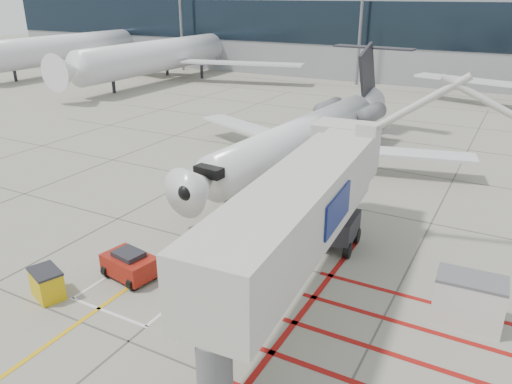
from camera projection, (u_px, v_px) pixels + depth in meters
The scene contains 11 objects.
ground_plane at pixel (191, 289), 21.90m from camera, with size 260.00×260.00×0.00m, color gray.
regional_jet at pixel (287, 122), 33.79m from camera, with size 23.78×29.99×7.86m, color silver, non-canonical shape.
jet_bridge at pixel (294, 226), 19.29m from camera, with size 8.88×18.74×7.50m, color beige, non-canonical shape.
pushback_tug at pixel (130, 264), 22.57m from camera, with size 2.41×1.50×1.40m, color maroon, non-canonical shape.
spill_bin at pixel (47, 283), 21.16m from camera, with size 1.50×1.00×1.30m, color gold, non-canonical shape.
baggage_cart at pixel (278, 210), 28.25m from camera, with size 2.07×1.31×1.31m, color #595A5E, non-canonical shape.
ground_power_unit at pixel (469, 301), 19.35m from camera, with size 2.55×1.49×2.02m, color silver, non-canonical shape.
cone_nose at pixel (228, 210), 29.34m from camera, with size 0.32×0.32×0.45m, color #FF4B0D.
cone_side at pixel (245, 221), 27.76m from camera, with size 0.40×0.40×0.55m, color #F2580C.
bg_aircraft_a at pixel (79, 29), 81.11m from camera, with size 39.60×44.00×13.20m, color silver, non-canonical shape.
bg_aircraft_b at pixel (173, 33), 72.72m from camera, with size 39.22×43.58×13.07m, color silver, non-canonical shape.
Camera 1 is at (11.47, -15.08, 12.14)m, focal length 35.00 mm.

